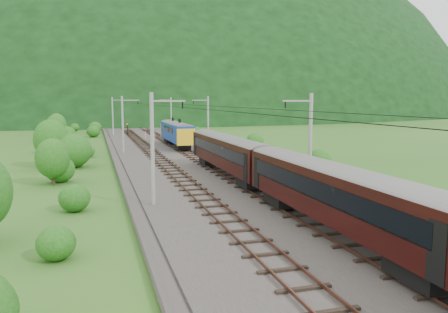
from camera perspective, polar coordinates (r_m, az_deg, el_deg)
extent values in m
plane|color=#27581B|center=(33.40, 1.50, -6.05)|extent=(600.00, 600.00, 0.00)
cube|color=#38332D|center=(42.78, -2.68, -2.86)|extent=(14.00, 220.00, 0.30)
cube|color=brown|center=(42.09, -6.81, -2.59)|extent=(0.08, 220.00, 0.15)
cube|color=brown|center=(42.36, -4.90, -2.51)|extent=(0.08, 220.00, 0.15)
cube|color=black|center=(42.24, -5.85, -2.73)|extent=(2.40, 220.00, 0.12)
cube|color=brown|center=(43.15, -0.52, -2.29)|extent=(0.08, 220.00, 0.15)
cube|color=brown|center=(43.57, 1.30, -2.20)|extent=(0.08, 220.00, 0.15)
cube|color=black|center=(43.38, 0.39, -2.42)|extent=(2.40, 220.00, 0.12)
cylinder|color=gray|center=(31.30, -9.33, 0.93)|extent=(0.28, 0.28, 8.00)
cube|color=gray|center=(31.28, -7.26, 7.21)|extent=(2.40, 0.12, 0.12)
cylinder|color=black|center=(31.46, -5.44, 6.69)|extent=(0.10, 0.10, 0.50)
cylinder|color=gray|center=(63.08, -13.09, 4.08)|extent=(0.28, 0.28, 8.00)
cube|color=gray|center=(63.06, -12.09, 7.20)|extent=(2.40, 0.12, 0.12)
cylinder|color=black|center=(63.16, -11.17, 6.95)|extent=(0.10, 0.10, 0.50)
cylinder|color=gray|center=(95.00, -14.34, 5.11)|extent=(0.28, 0.28, 8.00)
cube|color=gray|center=(94.99, -13.67, 7.18)|extent=(2.40, 0.12, 0.12)
cylinder|color=black|center=(95.05, -13.06, 7.02)|extent=(0.10, 0.10, 0.50)
cylinder|color=gray|center=(126.96, -14.95, 5.62)|extent=(0.28, 0.28, 8.00)
cube|color=gray|center=(126.96, -14.46, 7.17)|extent=(2.40, 0.12, 0.12)
cylinder|color=black|center=(127.00, -14.00, 7.05)|extent=(0.10, 0.10, 0.50)
cylinder|color=gray|center=(158.94, -15.33, 5.93)|extent=(0.28, 0.28, 8.00)
cube|color=gray|center=(158.94, -14.93, 7.17)|extent=(2.40, 0.12, 0.12)
cylinder|color=black|center=(158.97, -14.57, 7.07)|extent=(0.10, 0.10, 0.50)
cylinder|color=gray|center=(35.09, 11.19, 1.59)|extent=(0.28, 0.28, 8.00)
cube|color=gray|center=(34.37, 9.55, 7.18)|extent=(2.40, 0.12, 0.12)
cylinder|color=black|center=(33.94, 8.01, 6.71)|extent=(0.10, 0.10, 0.50)
cylinder|color=gray|center=(65.04, -2.10, 4.36)|extent=(0.28, 0.28, 8.00)
cube|color=gray|center=(64.65, -3.15, 7.35)|extent=(2.40, 0.12, 0.12)
cylinder|color=black|center=(64.43, -4.02, 7.08)|extent=(0.10, 0.10, 0.50)
cylinder|color=gray|center=(96.32, -6.92, 5.32)|extent=(0.28, 0.28, 8.00)
cube|color=gray|center=(96.06, -7.66, 7.33)|extent=(2.40, 0.12, 0.12)
cylinder|color=black|center=(95.90, -8.25, 7.14)|extent=(0.10, 0.10, 0.50)
cylinder|color=gray|center=(127.95, -9.37, 5.79)|extent=(0.28, 0.28, 8.00)
cube|color=gray|center=(127.76, -9.94, 7.30)|extent=(2.40, 0.12, 0.12)
cylinder|color=black|center=(127.64, -10.39, 7.15)|extent=(0.10, 0.10, 0.50)
cylinder|color=gray|center=(159.73, -10.85, 6.06)|extent=(0.28, 0.28, 8.00)
cube|color=gray|center=(159.57, -11.31, 7.27)|extent=(2.40, 0.12, 0.12)
cylinder|color=black|center=(159.48, -11.67, 7.16)|extent=(0.10, 0.10, 0.50)
cylinder|color=black|center=(41.59, -5.97, 6.45)|extent=(0.03, 198.00, 0.03)
cylinder|color=black|center=(42.74, 0.40, 6.51)|extent=(0.03, 198.00, 0.03)
ellipsoid|color=black|center=(291.14, -14.74, 5.67)|extent=(504.00, 360.00, 244.00)
cube|color=black|center=(24.64, 14.41, -4.75)|extent=(2.56, 19.43, 2.65)
cylinder|color=slate|center=(24.42, 14.50, -2.02)|extent=(2.56, 19.34, 2.56)
cube|color=black|center=(23.94, 11.75, -4.25)|extent=(0.05, 17.10, 1.02)
cube|color=black|center=(25.27, 16.96, -3.81)|extent=(0.05, 17.10, 1.02)
cube|color=black|center=(19.85, 24.67, -13.38)|extent=(1.94, 2.83, 0.80)
cube|color=black|center=(30.89, 7.77, -5.40)|extent=(1.94, 2.83, 0.80)
cube|color=black|center=(42.74, 0.52, 0.59)|extent=(2.56, 19.43, 2.65)
cylinder|color=slate|center=(42.62, 0.52, 2.18)|extent=(2.56, 19.34, 2.56)
cube|color=black|center=(42.34, -1.16, 0.95)|extent=(0.05, 17.10, 1.02)
cube|color=black|center=(43.11, 2.17, 1.07)|extent=(0.05, 17.10, 1.02)
cube|color=black|center=(36.64, 3.67, -3.31)|extent=(1.94, 2.83, 0.80)
cube|color=black|center=(49.45, -1.81, -0.49)|extent=(1.94, 2.83, 0.80)
cube|color=#13389C|center=(69.77, -6.28, 3.21)|extent=(2.56, 15.90, 2.65)
cylinder|color=slate|center=(69.69, -6.29, 4.19)|extent=(2.56, 15.82, 2.56)
cube|color=black|center=(69.52, -7.34, 3.44)|extent=(0.05, 13.99, 1.02)
cube|color=black|center=(69.99, -5.23, 3.50)|extent=(0.05, 13.99, 1.02)
cube|color=black|center=(64.48, -5.36, 1.34)|extent=(1.94, 2.83, 0.80)
cube|color=black|center=(75.37, -7.02, 2.20)|extent=(1.94, 2.83, 0.80)
cube|color=yellow|center=(77.40, -7.32, 3.48)|extent=(2.61, 0.50, 2.39)
cube|color=yellow|center=(62.20, -4.98, 2.55)|extent=(2.61, 0.50, 2.39)
cube|color=black|center=(72.61, -6.73, 4.80)|extent=(0.08, 1.60, 0.80)
cylinder|color=red|center=(86.16, -10.23, 2.80)|extent=(0.15, 0.15, 1.38)
cylinder|color=red|center=(79.39, -9.02, 2.53)|extent=(0.17, 0.17, 1.64)
cylinder|color=black|center=(94.31, -12.49, 3.41)|extent=(0.16, 0.16, 2.29)
sphere|color=red|center=(94.24, -12.51, 4.14)|extent=(0.27, 0.27, 0.27)
ellipsoid|color=#165015|center=(23.14, -21.08, -10.54)|extent=(1.89, 1.89, 1.70)
ellipsoid|color=#165015|center=(32.33, -18.95, -5.14)|extent=(2.17, 2.17, 1.95)
ellipsoid|color=#165015|center=(44.07, -20.64, -1.58)|extent=(2.77, 2.77, 2.49)
ellipsoid|color=#165015|center=(53.02, -19.23, 0.74)|extent=(4.42, 4.42, 3.98)
ellipsoid|color=#165015|center=(62.05, -17.34, 0.65)|extent=(1.82, 1.82, 1.64)
ellipsoid|color=#165015|center=(72.51, -20.28, 2.02)|extent=(3.38, 3.38, 3.04)
ellipsoid|color=#165015|center=(83.75, -19.90, 2.72)|extent=(3.41, 3.41, 3.07)
ellipsoid|color=#165015|center=(94.78, -16.71, 3.15)|extent=(2.68, 2.68, 2.41)
ellipsoid|color=#165015|center=(106.04, -16.48, 3.65)|extent=(2.97, 2.97, 2.67)
ellipsoid|color=#165015|center=(114.68, -18.89, 3.63)|extent=(2.13, 2.13, 1.92)
ellipsoid|color=#165015|center=(122.99, -18.67, 4.04)|extent=(2.90, 2.90, 2.61)
cylinder|color=black|center=(42.67, -21.42, -2.00)|extent=(0.24, 0.24, 2.35)
ellipsoid|color=#165015|center=(42.49, -21.50, -0.21)|extent=(3.02, 3.02, 3.63)
cylinder|color=black|center=(53.74, -21.55, 0.21)|extent=(0.24, 0.24, 3.03)
ellipsoid|color=#165015|center=(53.57, -21.63, 2.05)|extent=(3.90, 3.90, 4.67)
cylinder|color=black|center=(66.70, -20.97, 1.31)|extent=(0.24, 0.24, 2.47)
ellipsoid|color=#165015|center=(66.57, -21.03, 2.52)|extent=(3.18, 3.18, 3.81)
cylinder|color=black|center=(84.87, -21.00, 2.64)|extent=(0.24, 0.24, 2.82)
ellipsoid|color=#165015|center=(84.76, -21.05, 3.72)|extent=(3.63, 3.63, 4.35)
cylinder|color=black|center=(94.44, -20.95, 3.06)|extent=(0.24, 0.24, 2.75)
ellipsoid|color=#165015|center=(94.34, -20.99, 4.01)|extent=(3.53, 3.53, 4.24)
ellipsoid|color=#165015|center=(32.09, 24.76, -5.60)|extent=(2.07, 2.07, 1.86)
ellipsoid|color=#165015|center=(47.20, 12.32, -0.78)|extent=(2.62, 2.62, 2.36)
ellipsoid|color=#165015|center=(66.74, 4.04, 1.79)|extent=(2.75, 2.75, 2.48)
ellipsoid|color=#165015|center=(81.31, -0.52, 2.57)|extent=(1.95, 1.95, 1.76)
ellipsoid|color=#165015|center=(97.34, -3.52, 3.32)|extent=(1.79, 1.79, 1.61)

